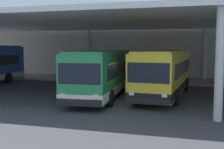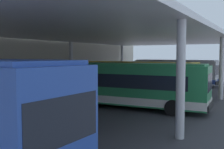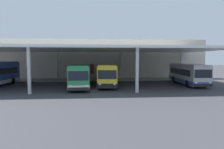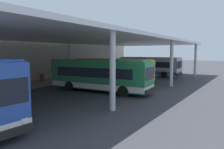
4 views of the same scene
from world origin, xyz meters
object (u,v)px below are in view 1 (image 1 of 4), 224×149
banner_sign (145,62)px  trash_bin (137,74)px  bench_waiting (167,75)px  bus_second_bay (103,73)px  bus_middle_bay (165,72)px

banner_sign → trash_bin: bearing=132.1°
bench_waiting → trash_bin: size_ratio=1.84×
trash_bin → bus_second_bay: bearing=-93.6°
bench_waiting → banner_sign: banner_sign is taller
bench_waiting → banner_sign: size_ratio=0.56×
bench_waiting → trash_bin: bearing=176.0°
bus_second_bay → bus_middle_bay: size_ratio=1.00×
bus_second_bay → bus_middle_bay: 4.36m
trash_bin → banner_sign: 1.96m
bus_second_bay → bus_middle_bay: (4.11, 1.45, 0.00)m
banner_sign → bus_middle_bay: bearing=-70.4°
bench_waiting → bus_second_bay: bearing=-111.3°
bench_waiting → trash_bin: (-3.06, 0.21, 0.01)m
bus_middle_bay → bench_waiting: size_ratio=5.94×
bus_second_bay → trash_bin: (0.61, 9.62, -0.98)m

